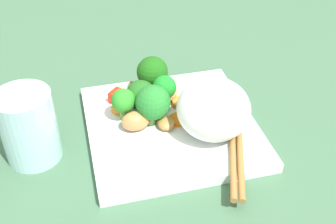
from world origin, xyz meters
TOP-DOWN VIEW (x-y plane):
  - ground_plane at (0.00, 0.00)cm, footprint 110.00×110.00cm
  - square_plate at (0.00, 0.00)cm, footprint 23.78×23.78cm
  - rice_mound at (-4.78, 3.43)cm, footprint 10.01×10.21cm
  - broccoli_floret_0 at (0.02, -3.57)cm, footprint 3.44×3.44cm
  - broccoli_floret_1 at (2.40, -0.71)cm, footprint 4.87×4.87cm
  - broccoli_floret_2 at (3.43, -3.69)cm, footprint 4.32×4.32cm
  - broccoli_floret_3 at (0.83, -7.30)cm, footprint 4.65×4.65cm
  - broccoli_floret_4 at (6.16, -2.36)cm, footprint 3.39×3.39cm
  - carrot_slice_0 at (-2.65, -3.55)cm, footprint 3.71×3.71cm
  - carrot_slice_1 at (-1.02, 0.40)cm, footprint 2.80×2.80cm
  - carrot_slice_2 at (6.47, -4.64)cm, footprint 2.80×2.80cm
  - carrot_slice_3 at (3.80, -5.85)cm, footprint 3.11×3.11cm
  - pepper_chunk_0 at (3.17, -8.04)cm, footprint 3.37×3.60cm
  - pepper_chunk_1 at (6.12, -6.71)cm, footprint 3.33×3.34cm
  - chicken_piece_0 at (5.06, 0.03)cm, footprint 3.99×2.88cm
  - chicken_piece_1 at (-0.85, -5.54)cm, footprint 4.74×4.86cm
  - chicken_piece_2 at (1.02, 0.88)cm, footprint 2.37×2.71cm
  - chopstick_pair at (-7.45, 5.47)cm, footprint 10.07×21.92cm
  - drinking_glass at (18.79, 0.31)cm, footprint 7.14×7.14cm

SIDE VIEW (x-z plane):
  - ground_plane at x=0.00cm, z-range -2.00..0.00cm
  - square_plate at x=0.00cm, z-range 0.00..1.46cm
  - carrot_slice_1 at x=-1.02cm, z-range 1.46..2.06cm
  - carrot_slice_2 at x=6.47cm, z-range 1.46..2.07cm
  - carrot_slice_0 at x=-2.65cm, z-range 1.46..2.19cm
  - carrot_slice_3 at x=3.80cm, z-range 1.46..2.26cm
  - chopstick_pair at x=-7.45cm, z-range 1.46..2.30cm
  - pepper_chunk_0 at x=3.17cm, z-range 1.46..2.80cm
  - chicken_piece_2 at x=1.02cm, z-range 1.46..2.96cm
  - pepper_chunk_1 at x=6.12cm, z-range 1.46..3.25cm
  - chicken_piece_1 at x=-0.85cm, z-range 1.46..4.03cm
  - chicken_piece_0 at x=5.06cm, z-range 1.46..4.23cm
  - broccoli_floret_2 at x=3.43cm, z-range 1.69..6.80cm
  - broccoli_floret_4 at x=6.16cm, z-range 2.11..7.20cm
  - broccoli_floret_1 at x=2.40cm, z-range 1.86..7.87cm
  - drinking_glass at x=18.79cm, z-range 0.00..9.80cm
  - broccoli_floret_0 at x=0.02cm, z-range 2.26..7.68cm
  - rice_mound at x=-4.78cm, z-range 1.46..9.31cm
  - broccoli_floret_3 at x=0.83cm, z-range 2.18..8.63cm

